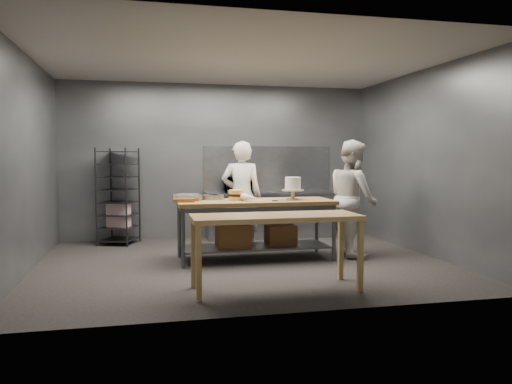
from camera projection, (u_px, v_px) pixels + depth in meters
ground at (244, 262)px, 7.49m from camera, size 6.00×6.00×0.00m
back_wall at (219, 161)px, 9.82m from camera, size 6.00×0.04×3.00m
work_table at (255, 223)px, 7.70m from camera, size 2.40×0.90×0.92m
near_counter at (276, 222)px, 5.91m from camera, size 2.00×0.70×0.90m
back_counter at (272, 215)px, 9.80m from camera, size 2.60×0.60×0.90m
splashback_panel at (268, 169)px, 10.03m from camera, size 2.60×0.02×0.90m
speed_rack at (118, 197)px, 9.06m from camera, size 0.79×0.82×1.75m
chef_behind at (241, 196)px, 8.39m from camera, size 0.76×0.59×1.85m
chef_right at (353, 198)px, 8.03m from camera, size 0.72×0.91×1.86m
microwave at (240, 185)px, 9.62m from camera, size 0.54×0.37×0.30m
frosted_cake_stand at (293, 185)px, 7.74m from camera, size 0.34×0.34×0.35m
layer_cake at (236, 195)px, 7.65m from camera, size 0.23×0.23×0.16m
cake_pans at (205, 197)px, 7.75m from camera, size 0.62×0.31×0.07m
piping_bag at (250, 197)px, 7.45m from camera, size 0.27×0.40×0.12m
offset_spatula at (281, 201)px, 7.50m from camera, size 0.36×0.02×0.02m
pastry_clamshells at (186, 198)px, 7.45m from camera, size 0.39×0.36×0.11m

